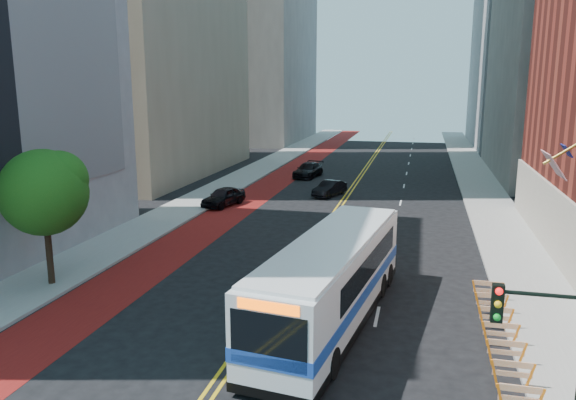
# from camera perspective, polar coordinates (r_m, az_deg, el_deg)

# --- Properties ---
(ground) EXTENTS (160.00, 160.00, 0.00)m
(ground) POSITION_cam_1_polar(r_m,az_deg,el_deg) (20.73, -6.38, -16.91)
(ground) COLOR black
(ground) RESTS_ON ground
(sidewalk_left) EXTENTS (4.00, 140.00, 0.15)m
(sidewalk_left) POSITION_cam_1_polar(r_m,az_deg,el_deg) (51.45, -7.66, 0.71)
(sidewalk_left) COLOR gray
(sidewalk_left) RESTS_ON ground
(sidewalk_right) EXTENTS (4.00, 140.00, 0.15)m
(sidewalk_right) POSITION_cam_1_polar(r_m,az_deg,el_deg) (48.39, 19.90, -0.61)
(sidewalk_right) COLOR gray
(sidewalk_right) RESTS_ON ground
(bus_lane_paint) EXTENTS (3.60, 140.00, 0.01)m
(bus_lane_paint) POSITION_cam_1_polar(r_m,az_deg,el_deg) (50.20, -3.51, 0.43)
(bus_lane_paint) COLOR #650F0E
(bus_lane_paint) RESTS_ON ground
(center_line_inner) EXTENTS (0.14, 140.00, 0.01)m
(center_line_inner) POSITION_cam_1_polar(r_m,az_deg,el_deg) (48.52, 5.48, -0.00)
(center_line_inner) COLOR gold
(center_line_inner) RESTS_ON ground
(center_line_outer) EXTENTS (0.14, 140.00, 0.01)m
(center_line_outer) POSITION_cam_1_polar(r_m,az_deg,el_deg) (48.47, 5.90, -0.02)
(center_line_outer) COLOR gold
(center_line_outer) RESTS_ON ground
(lane_dashes) EXTENTS (0.14, 98.20, 0.01)m
(lane_dashes) POSITION_cam_1_polar(r_m,az_deg,el_deg) (55.95, 11.70, 1.40)
(lane_dashes) COLOR silver
(lane_dashes) RESTS_ON ground
(construction_barriers) EXTENTS (1.42, 10.91, 1.00)m
(construction_barriers) POSITION_cam_1_polar(r_m,az_deg,el_deg) (22.70, 21.02, -13.10)
(construction_barriers) COLOR orange
(construction_barriers) RESTS_ON ground
(street_tree) EXTENTS (4.20, 4.20, 6.70)m
(street_tree) POSITION_cam_1_polar(r_m,az_deg,el_deg) (29.46, -23.46, 1.03)
(street_tree) COLOR black
(street_tree) RESTS_ON sidewalk_left
(traffic_signal) EXTENTS (2.21, 0.34, 5.07)m
(traffic_signal) POSITION_cam_1_polar(r_m,az_deg,el_deg) (15.20, 24.49, -13.49)
(traffic_signal) COLOR black
(traffic_signal) RESTS_ON sidewalk_right
(transit_bus) EXTENTS (4.70, 13.67, 3.68)m
(transit_bus) POSITION_cam_1_polar(r_m,az_deg,el_deg) (23.69, 4.55, -7.99)
(transit_bus) COLOR silver
(transit_bus) RESTS_ON ground
(car_a) EXTENTS (2.93, 4.83, 1.54)m
(car_a) POSITION_cam_1_polar(r_m,az_deg,el_deg) (46.22, -6.58, 0.35)
(car_a) COLOR black
(car_a) RESTS_ON ground
(car_b) EXTENTS (2.73, 4.35, 1.35)m
(car_b) POSITION_cam_1_polar(r_m,az_deg,el_deg) (50.07, 4.25, 1.18)
(car_b) COLOR black
(car_b) RESTS_ON ground
(car_c) EXTENTS (2.83, 5.44, 1.51)m
(car_c) POSITION_cam_1_polar(r_m,az_deg,el_deg) (59.98, 2.06, 3.06)
(car_c) COLOR black
(car_c) RESTS_ON ground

